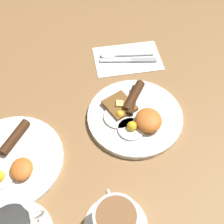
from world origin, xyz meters
The scene contains 7 objects.
ground_plane centered at (0.00, 0.00, 0.00)m, with size 3.00×3.00×0.00m, color olive.
breakfast_plate_near centered at (0.00, 0.00, 0.01)m, with size 0.27×0.27×0.05m.
breakfast_plate_far centered at (-0.09, 0.34, 0.01)m, with size 0.27×0.27×0.04m.
teacup_near centered at (-0.29, 0.10, 0.03)m, with size 0.14×0.14×0.07m.
napkin centered at (0.24, -0.02, 0.00)m, with size 0.14×0.22×0.01m, color white.
knife centered at (0.23, -0.03, 0.01)m, with size 0.04×0.19×0.01m.
spoon centered at (0.26, 0.02, 0.01)m, with size 0.04×0.18×0.01m.
Camera 1 is at (-0.50, 0.14, 0.72)m, focal length 50.00 mm.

